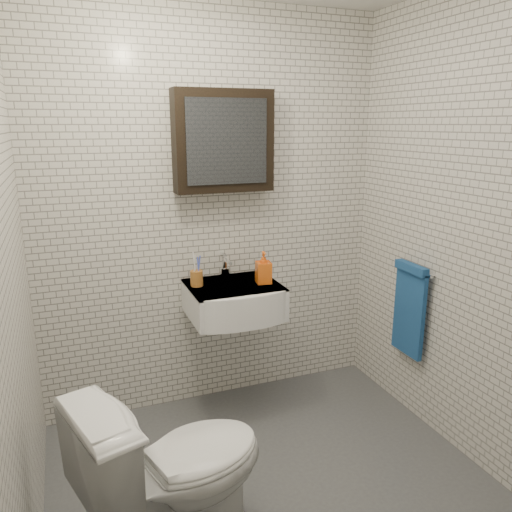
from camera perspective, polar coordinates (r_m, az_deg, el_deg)
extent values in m
cube|color=#494C51|center=(2.81, 2.15, -24.80)|extent=(2.20, 2.00, 0.01)
cube|color=silver|center=(3.16, -4.88, 4.76)|extent=(2.20, 0.02, 2.50)
cube|color=silver|center=(1.43, 19.01, -8.67)|extent=(2.20, 0.02, 2.50)
cube|color=silver|center=(2.07, -26.71, -2.18)|extent=(0.02, 2.00, 2.50)
cube|color=silver|center=(2.85, 23.16, 2.53)|extent=(0.02, 2.00, 2.50)
cube|color=white|center=(3.09, -2.59, -5.02)|extent=(0.55, 0.45, 0.20)
cylinder|color=silver|center=(3.08, -2.73, -3.36)|extent=(0.31, 0.31, 0.02)
cylinder|color=silver|center=(3.08, -2.74, -3.22)|extent=(0.04, 0.04, 0.01)
cube|color=white|center=(3.06, -2.61, -3.34)|extent=(0.55, 0.45, 0.01)
cylinder|color=silver|center=(3.20, -3.57, -1.88)|extent=(0.06, 0.06, 0.06)
cylinder|color=silver|center=(3.18, -3.59, -0.85)|extent=(0.03, 0.03, 0.08)
cylinder|color=silver|center=(3.12, -3.26, -0.60)|extent=(0.02, 0.12, 0.02)
cube|color=silver|center=(3.20, -3.77, 0.23)|extent=(0.02, 0.09, 0.01)
cube|color=black|center=(3.06, -3.77, 12.95)|extent=(0.60, 0.14, 0.60)
cube|color=#3F444C|center=(2.98, -3.31, 12.91)|extent=(0.49, 0.01, 0.49)
cylinder|color=silver|center=(3.15, 17.69, -1.53)|extent=(0.02, 0.30, 0.02)
cylinder|color=silver|center=(3.26, 16.56, -0.91)|extent=(0.04, 0.02, 0.02)
cylinder|color=silver|center=(3.07, 19.48, -2.12)|extent=(0.04, 0.02, 0.02)
cube|color=#22549D|center=(3.22, 17.10, -6.18)|extent=(0.03, 0.26, 0.54)
cube|color=#22549D|center=(3.13, 17.35, -1.32)|extent=(0.05, 0.26, 0.05)
cylinder|color=#A26428|center=(3.04, -6.80, -2.55)|extent=(0.09, 0.09, 0.09)
cylinder|color=white|center=(3.01, -7.06, -1.50)|extent=(0.02, 0.03, 0.18)
cylinder|color=#465DE2|center=(3.02, -6.59, -1.62)|extent=(0.01, 0.02, 0.16)
cylinder|color=white|center=(3.03, -6.99, -1.29)|extent=(0.02, 0.03, 0.19)
cylinder|color=#465DE2|center=(3.03, -6.57, -1.44)|extent=(0.02, 0.04, 0.17)
imported|color=orange|center=(3.06, 0.87, -1.32)|extent=(0.10, 0.10, 0.20)
imported|color=white|center=(2.28, -9.14, -23.06)|extent=(0.89, 0.66, 0.81)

